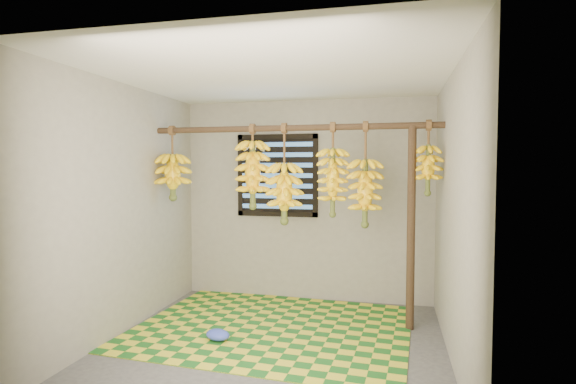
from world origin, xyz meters
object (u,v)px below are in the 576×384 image
(banana_bunch_f, at_px, (428,170))
(banana_bunch_c, at_px, (284,193))
(support_post, at_px, (411,228))
(woven_mat, at_px, (273,327))
(banana_bunch_a, at_px, (173,177))
(plastic_bag, at_px, (218,335))
(banana_bunch_e, at_px, (365,193))
(banana_bunch_b, at_px, (253,174))
(banana_bunch_d, at_px, (333,182))

(banana_bunch_f, bearing_deg, banana_bunch_c, 180.00)
(support_post, relative_size, woven_mat, 0.76)
(support_post, bearing_deg, banana_bunch_a, 180.00)
(plastic_bag, xyz_separation_m, banana_bunch_a, (-0.81, 0.72, 1.44))
(banana_bunch_e, distance_m, banana_bunch_f, 0.64)
(banana_bunch_a, bearing_deg, banana_bunch_e, -0.00)
(woven_mat, relative_size, banana_bunch_c, 2.56)
(banana_bunch_b, bearing_deg, banana_bunch_f, 0.00)
(banana_bunch_a, bearing_deg, woven_mat, -12.84)
(banana_bunch_c, relative_size, banana_bunch_d, 1.09)
(support_post, height_order, banana_bunch_a, banana_bunch_a)
(support_post, xyz_separation_m, plastic_bag, (-1.73, -0.72, -0.94))
(plastic_bag, distance_m, banana_bunch_e, 1.95)
(banana_bunch_a, xyz_separation_m, banana_bunch_d, (1.77, 0.00, -0.05))
(banana_bunch_e, height_order, banana_bunch_f, same)
(woven_mat, bearing_deg, plastic_bag, -131.68)
(banana_bunch_d, xyz_separation_m, banana_bunch_e, (0.32, -0.00, -0.10))
(banana_bunch_b, height_order, banana_bunch_c, same)
(banana_bunch_a, bearing_deg, banana_bunch_c, 0.00)
(support_post, distance_m, banana_bunch_d, 0.89)
(plastic_bag, relative_size, banana_bunch_d, 0.25)
(banana_bunch_c, bearing_deg, plastic_bag, -122.15)
(banana_bunch_b, height_order, banana_bunch_f, same)
(banana_bunch_d, bearing_deg, plastic_bag, -142.91)
(banana_bunch_c, height_order, banana_bunch_d, same)
(plastic_bag, distance_m, banana_bunch_a, 1.80)
(banana_bunch_f, bearing_deg, plastic_bag, -158.92)
(support_post, xyz_separation_m, banana_bunch_b, (-1.62, 0.00, 0.52))
(support_post, relative_size, banana_bunch_e, 1.92)
(banana_bunch_a, xyz_separation_m, banana_bunch_f, (2.69, 0.00, 0.08))
(woven_mat, distance_m, banana_bunch_e, 1.63)
(woven_mat, xyz_separation_m, banana_bunch_c, (0.06, 0.28, 1.33))
(support_post, bearing_deg, woven_mat, -168.31)
(banana_bunch_c, distance_m, banana_bunch_e, 0.83)
(banana_bunch_f, bearing_deg, support_post, 180.00)
(support_post, bearing_deg, banana_bunch_d, 180.00)
(banana_bunch_c, relative_size, banana_bunch_f, 1.43)
(banana_bunch_a, bearing_deg, banana_bunch_b, 0.00)
(banana_bunch_e, bearing_deg, plastic_bag, -150.55)
(banana_bunch_d, height_order, banana_bunch_e, same)
(woven_mat, xyz_separation_m, banana_bunch_a, (-1.21, 0.28, 1.49))
(plastic_bag, bearing_deg, banana_bunch_f, 21.08)
(banana_bunch_d, distance_m, banana_bunch_f, 0.93)
(support_post, relative_size, banana_bunch_b, 2.27)
(banana_bunch_c, bearing_deg, banana_bunch_e, -0.00)
(banana_bunch_c, bearing_deg, banana_bunch_b, 180.00)
(banana_bunch_c, height_order, banana_bunch_e, same)
(banana_bunch_f, bearing_deg, banana_bunch_a, 180.00)
(banana_bunch_e, relative_size, banana_bunch_f, 1.45)
(banana_bunch_c, bearing_deg, woven_mat, -101.37)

